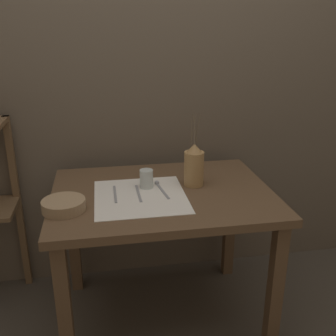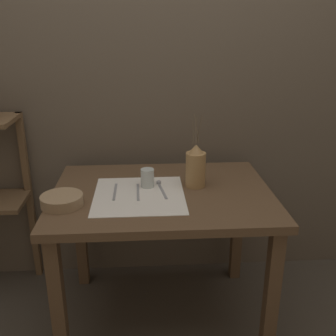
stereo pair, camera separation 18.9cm
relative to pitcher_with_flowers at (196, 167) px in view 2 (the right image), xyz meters
name	(u,v)px [view 2 (the right image)]	position (x,y,z in m)	size (l,w,h in m)	color
ground_plane	(163,315)	(-0.17, -0.05, -0.86)	(12.00, 12.00, 0.00)	#473F35
stone_wall_back	(157,85)	(-0.17, 0.46, 0.34)	(7.00, 0.06, 2.40)	brown
wooden_table	(162,211)	(-0.17, -0.05, -0.21)	(1.08, 0.80, 0.76)	brown
linen_cloth	(139,195)	(-0.28, -0.10, -0.10)	(0.43, 0.45, 0.00)	white
pitcher_with_flowers	(196,167)	(0.00, 0.00, 0.00)	(0.10, 0.10, 0.38)	#A87F4C
wooden_bowl	(62,200)	(-0.63, -0.19, -0.08)	(0.19, 0.19, 0.05)	#9E7F5B
glass_tumbler_near	(147,178)	(-0.24, 0.00, -0.05)	(0.07, 0.07, 0.09)	silver
fork_outer	(115,192)	(-0.40, -0.06, -0.10)	(0.01, 0.20, 0.00)	#939399
knife_center	(138,192)	(-0.29, -0.07, -0.10)	(0.02, 0.20, 0.00)	#939399
spoon_outer	(160,186)	(-0.18, 0.00, -0.10)	(0.05, 0.21, 0.02)	#939399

